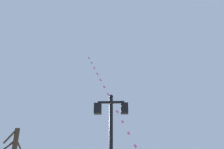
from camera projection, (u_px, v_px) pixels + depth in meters
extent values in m
sphere|color=black|center=(111.00, 97.00, 9.17)|extent=(0.16, 0.16, 0.16)
cube|color=black|center=(111.00, 102.00, 9.08)|extent=(1.02, 0.08, 0.08)
cube|color=black|center=(98.00, 109.00, 9.00)|extent=(0.28, 0.28, 0.40)
cube|color=beige|center=(98.00, 109.00, 9.00)|extent=(0.19, 0.19, 0.30)
cube|color=black|center=(124.00, 108.00, 8.97)|extent=(0.28, 0.28, 0.40)
cube|color=beige|center=(124.00, 108.00, 8.97)|extent=(0.19, 0.19, 0.30)
cylinder|color=silver|center=(132.00, 139.00, 26.68)|extent=(0.69, 1.14, 1.58)
cylinder|color=silver|center=(126.00, 127.00, 28.34)|extent=(0.69, 1.14, 1.58)
cylinder|color=silver|center=(120.00, 117.00, 30.00)|extent=(0.69, 1.14, 1.58)
cylinder|color=silver|center=(115.00, 107.00, 31.66)|extent=(0.69, 1.14, 1.58)
cylinder|color=silver|center=(110.00, 98.00, 33.32)|extent=(0.69, 1.14, 1.58)
cylinder|color=silver|center=(106.00, 90.00, 34.98)|extent=(0.69, 1.14, 1.58)
cylinder|color=silver|center=(102.00, 83.00, 36.64)|extent=(0.69, 1.14, 1.58)
cylinder|color=silver|center=(99.00, 77.00, 38.31)|extent=(0.69, 1.14, 1.58)
cylinder|color=silver|center=(96.00, 71.00, 39.97)|extent=(0.69, 1.14, 1.58)
cylinder|color=silver|center=(93.00, 65.00, 41.63)|extent=(0.69, 1.14, 1.58)
cylinder|color=silver|center=(90.00, 60.00, 43.29)|extent=(0.69, 1.14, 1.58)
cube|color=pink|center=(135.00, 146.00, 25.85)|extent=(0.43, 0.24, 0.48)
cylinder|color=pink|center=(136.00, 149.00, 25.71)|extent=(0.04, 0.06, 0.33)
cube|color=pink|center=(129.00, 133.00, 27.51)|extent=(0.39, 0.30, 0.48)
cylinder|color=pink|center=(129.00, 136.00, 27.38)|extent=(0.05, 0.05, 0.29)
cube|color=pink|center=(123.00, 122.00, 29.17)|extent=(0.41, 0.27, 0.48)
cylinder|color=pink|center=(123.00, 125.00, 29.03)|extent=(0.04, 0.05, 0.35)
cube|color=pink|center=(117.00, 112.00, 30.83)|extent=(0.42, 0.25, 0.48)
cylinder|color=pink|center=(117.00, 114.00, 30.69)|extent=(0.04, 0.05, 0.32)
cube|color=pink|center=(112.00, 103.00, 32.49)|extent=(0.42, 0.24, 0.48)
cylinder|color=pink|center=(112.00, 105.00, 32.35)|extent=(0.04, 0.05, 0.36)
cube|color=pink|center=(108.00, 94.00, 34.15)|extent=(0.38, 0.31, 0.48)
cylinder|color=pink|center=(108.00, 96.00, 34.02)|extent=(0.03, 0.04, 0.27)
cube|color=pink|center=(104.00, 87.00, 35.81)|extent=(0.44, 0.20, 0.48)
cylinder|color=pink|center=(104.00, 89.00, 35.68)|extent=(0.03, 0.03, 0.30)
cube|color=pink|center=(101.00, 80.00, 37.47)|extent=(0.41, 0.26, 0.48)
cylinder|color=pink|center=(101.00, 82.00, 37.33)|extent=(0.03, 0.03, 0.35)
cube|color=pink|center=(97.00, 74.00, 39.14)|extent=(0.41, 0.27, 0.48)
cylinder|color=pink|center=(97.00, 76.00, 39.00)|extent=(0.03, 0.04, 0.32)
cube|color=pink|center=(94.00, 68.00, 40.80)|extent=(0.35, 0.35, 0.48)
cylinder|color=pink|center=(94.00, 70.00, 40.67)|extent=(0.04, 0.04, 0.27)
cube|color=pink|center=(92.00, 63.00, 42.46)|extent=(0.38, 0.31, 0.48)
cylinder|color=pink|center=(91.00, 65.00, 42.32)|extent=(0.05, 0.06, 0.34)
cube|color=pink|center=(89.00, 58.00, 44.12)|extent=(0.43, 0.23, 0.48)
cylinder|color=pink|center=(89.00, 60.00, 43.97)|extent=(0.04, 0.05, 0.39)
cylinder|color=#423323|center=(11.00, 136.00, 13.86)|extent=(0.57, 0.69, 0.99)
cylinder|color=#423323|center=(4.00, 149.00, 13.79)|extent=(1.25, 0.20, 1.01)
cylinder|color=#423323|center=(10.00, 145.00, 13.81)|extent=(0.65, 0.33, 0.74)
cylinder|color=#423323|center=(18.00, 144.00, 14.52)|extent=(0.25, 1.25, 0.56)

